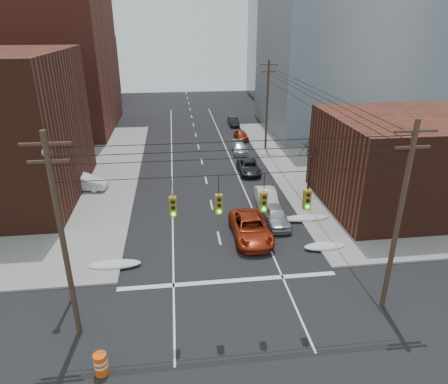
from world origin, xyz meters
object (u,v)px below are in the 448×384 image
object	(u,v)px
parked_car_c	(249,167)
lot_car_a	(82,182)
red_pickup	(251,228)
construction_barrel	(101,364)
parked_car_d	(240,148)
lot_car_b	(64,164)
parked_car_e	(241,135)
parked_car_a	(276,216)
lot_car_d	(18,168)
parked_car_b	(267,199)
parked_car_f	(233,121)

from	to	relation	value
parked_car_c	lot_car_a	size ratio (longest dim) A/B	1.00
red_pickup	construction_barrel	world-z (taller)	red_pickup
parked_car_d	lot_car_b	distance (m)	20.50
parked_car_d	construction_barrel	xyz separation A→B (m)	(-11.83, -32.73, -0.04)
parked_car_e	lot_car_a	world-z (taller)	lot_car_a
parked_car_a	lot_car_b	world-z (taller)	lot_car_b
red_pickup	lot_car_d	world-z (taller)	red_pickup
parked_car_b	lot_car_b	distance (m)	23.06
parked_car_f	construction_barrel	distance (m)	48.48
parked_car_b	parked_car_c	xyz separation A→B (m)	(0.00, 8.74, -0.12)
red_pickup	lot_car_a	bearing A→B (deg)	142.47
red_pickup	lot_car_d	bearing A→B (deg)	143.54
parked_car_b	lot_car_b	world-z (taller)	lot_car_b
parked_car_e	lot_car_a	distance (m)	24.25
parked_car_a	lot_car_a	distance (m)	19.12
parked_car_b	parked_car_d	bearing A→B (deg)	92.97
parked_car_e	parked_car_f	size ratio (longest dim) A/B	0.91
parked_car_a	parked_car_b	bearing A→B (deg)	89.37
parked_car_b	parked_car_f	distance (m)	29.88
parked_car_a	lot_car_b	xyz separation A→B (m)	(-19.91, 14.84, 0.11)
parked_car_e	parked_car_b	bearing A→B (deg)	-98.90
lot_car_a	lot_car_d	size ratio (longest dim) A/B	1.18
parked_car_e	lot_car_d	xyz separation A→B (m)	(-25.76, -10.94, 0.20)
red_pickup	parked_car_f	size ratio (longest dim) A/B	1.46
parked_car_b	parked_car_f	size ratio (longest dim) A/B	1.16
parked_car_c	construction_barrel	bearing A→B (deg)	-113.48
parked_car_e	lot_car_d	distance (m)	27.99
parked_car_d	lot_car_a	world-z (taller)	lot_car_a
red_pickup	lot_car_a	distance (m)	18.14
parked_car_f	construction_barrel	bearing A→B (deg)	-106.51
parked_car_f	lot_car_b	size ratio (longest dim) A/B	0.79
parked_car_c	lot_car_a	xyz separation A→B (m)	(-16.87, -2.93, 0.27)
parked_car_b	lot_car_d	bearing A→B (deg)	159.41
red_pickup	parked_car_d	world-z (taller)	red_pickup
parked_car_a	parked_car_c	distance (m)	11.94
parked_car_d	construction_barrel	world-z (taller)	parked_car_d
parked_car_b	parked_car_e	bearing A→B (deg)	89.96
parked_car_a	parked_car_d	size ratio (longest dim) A/B	1.04
parked_car_d	parked_car_f	world-z (taller)	parked_car_f
lot_car_d	construction_barrel	size ratio (longest dim) A/B	3.51
parked_car_b	parked_car_d	size ratio (longest dim) A/B	1.10
parked_car_c	parked_car_f	world-z (taller)	parked_car_f
construction_barrel	parked_car_a	bearing A→B (deg)	49.36
parked_car_d	construction_barrel	size ratio (longest dim) A/B	3.77
red_pickup	parked_car_c	distance (m)	14.09
red_pickup	parked_car_e	size ratio (longest dim) A/B	1.60
lot_car_d	parked_car_b	bearing A→B (deg)	-134.11
parked_car_e	construction_barrel	bearing A→B (deg)	-114.02
parked_car_b	parked_car_d	world-z (taller)	parked_car_b
parked_car_c	lot_car_a	distance (m)	17.12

